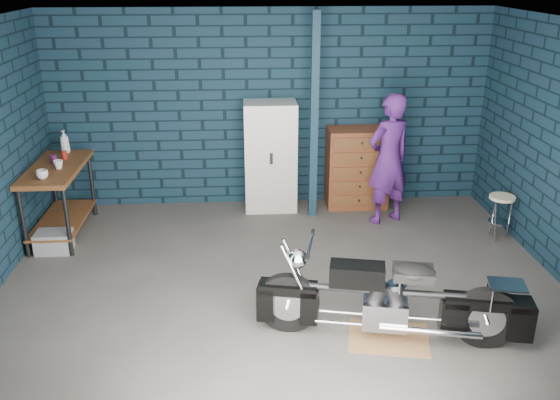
# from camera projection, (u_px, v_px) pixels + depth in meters

# --- Properties ---
(ground) EXTENTS (6.00, 6.00, 0.00)m
(ground) POSITION_uv_depth(u_px,v_px,m) (282.00, 287.00, 6.32)
(ground) COLOR #4E4B48
(ground) RESTS_ON ground
(room_walls) EXTENTS (6.02, 5.01, 2.71)m
(room_walls) POSITION_uv_depth(u_px,v_px,m) (279.00, 99.00, 6.13)
(room_walls) COLOR #102836
(room_walls) RESTS_ON ground
(support_post) EXTENTS (0.10, 0.10, 2.70)m
(support_post) POSITION_uv_depth(u_px,v_px,m) (314.00, 118.00, 7.67)
(support_post) COLOR #132B3C
(support_post) RESTS_ON ground
(workbench) EXTENTS (0.60, 1.40, 0.91)m
(workbench) POSITION_uv_depth(u_px,v_px,m) (60.00, 201.00, 7.40)
(workbench) COLOR brown
(workbench) RESTS_ON ground
(drip_mat) EXTENTS (0.83, 0.69, 0.01)m
(drip_mat) POSITION_uv_depth(u_px,v_px,m) (389.00, 338.00, 5.45)
(drip_mat) COLOR brown
(drip_mat) RESTS_ON ground
(motorcycle) EXTENTS (2.16, 0.99, 0.92)m
(motorcycle) POSITION_uv_depth(u_px,v_px,m) (392.00, 294.00, 5.28)
(motorcycle) COLOR black
(motorcycle) RESTS_ON ground
(person) EXTENTS (0.74, 0.64, 1.72)m
(person) POSITION_uv_depth(u_px,v_px,m) (388.00, 159.00, 7.65)
(person) COLOR #491C6B
(person) RESTS_ON ground
(storage_bin) EXTENTS (0.41, 0.29, 0.25)m
(storage_bin) POSITION_uv_depth(u_px,v_px,m) (54.00, 242.00, 7.06)
(storage_bin) COLOR gray
(storage_bin) RESTS_ON ground
(locker) EXTENTS (0.71, 0.50, 1.51)m
(locker) POSITION_uv_depth(u_px,v_px,m) (270.00, 157.00, 8.11)
(locker) COLOR silver
(locker) RESTS_ON ground
(tool_chest) EXTENTS (0.84, 0.47, 1.12)m
(tool_chest) POSITION_uv_depth(u_px,v_px,m) (357.00, 168.00, 8.26)
(tool_chest) COLOR brown
(tool_chest) RESTS_ON ground
(shop_stool) EXTENTS (0.38, 0.38, 0.57)m
(shop_stool) POSITION_uv_depth(u_px,v_px,m) (499.00, 217.00, 7.35)
(shop_stool) COLOR beige
(shop_stool) RESTS_ON ground
(cup_a) EXTENTS (0.17, 0.17, 0.11)m
(cup_a) POSITION_uv_depth(u_px,v_px,m) (42.00, 174.00, 6.79)
(cup_a) COLOR beige
(cup_a) RESTS_ON workbench
(cup_b) EXTENTS (0.15, 0.15, 0.11)m
(cup_b) POSITION_uv_depth(u_px,v_px,m) (58.00, 165.00, 7.13)
(cup_b) COLOR beige
(cup_b) RESTS_ON workbench
(mug_purple) EXTENTS (0.08, 0.08, 0.10)m
(mug_purple) POSITION_uv_depth(u_px,v_px,m) (54.00, 159.00, 7.33)
(mug_purple) COLOR #621B6D
(mug_purple) RESTS_ON workbench
(mug_red) EXTENTS (0.10, 0.10, 0.10)m
(mug_red) POSITION_uv_depth(u_px,v_px,m) (65.00, 155.00, 7.48)
(mug_red) COLOR maroon
(mug_red) RESTS_ON workbench
(bottle) EXTENTS (0.14, 0.14, 0.30)m
(bottle) POSITION_uv_depth(u_px,v_px,m) (65.00, 142.00, 7.70)
(bottle) COLOR gray
(bottle) RESTS_ON workbench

